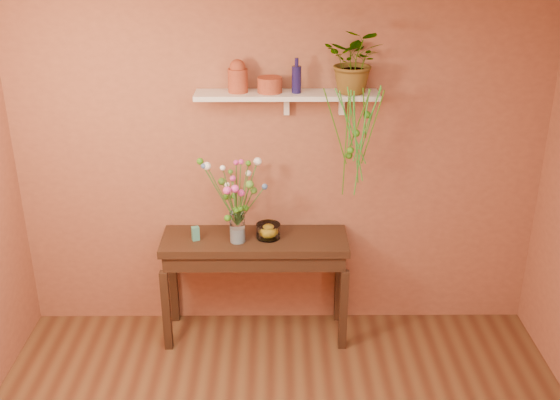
{
  "coord_description": "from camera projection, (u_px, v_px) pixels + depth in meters",
  "views": [
    {
      "loc": [
        -0.03,
        -2.69,
        3.08
      ],
      "look_at": [
        0.0,
        1.55,
        1.25
      ],
      "focal_mm": 42.3,
      "sensor_mm": 36.0,
      "label": 1
    }
  ],
  "objects": [
    {
      "name": "room",
      "position": [
        282.0,
        309.0,
        3.16
      ],
      "size": [
        4.04,
        4.04,
        2.7
      ],
      "color": "brown",
      "rests_on": "ground"
    },
    {
      "name": "sideboard",
      "position": [
        255.0,
        252.0,
        5.01
      ],
      "size": [
        1.4,
        0.45,
        0.85
      ],
      "color": "#361E14",
      "rests_on": "ground"
    },
    {
      "name": "glass_vase",
      "position": [
        237.0,
        229.0,
        4.87
      ],
      "size": [
        0.11,
        0.11,
        0.24
      ],
      "color": "white",
      "rests_on": "sideboard"
    },
    {
      "name": "lemon",
      "position": [
        268.0,
        231.0,
        4.96
      ],
      "size": [
        0.09,
        0.09,
        0.09
      ],
      "primitive_type": "sphere",
      "color": "yellow",
      "rests_on": "glass_bowl"
    },
    {
      "name": "plant_fronds",
      "position": [
        356.0,
        134.0,
        4.6
      ],
      "size": [
        0.41,
        0.34,
        0.83
      ],
      "color": "#377C18",
      "rests_on": "wall_shelf"
    },
    {
      "name": "carton",
      "position": [
        196.0,
        233.0,
        4.91
      ],
      "size": [
        0.06,
        0.06,
        0.11
      ],
      "primitive_type": "cube",
      "rotation": [
        0.0,
        0.0,
        0.37
      ],
      "color": "teal",
      "rests_on": "sideboard"
    },
    {
      "name": "terracotta_pot",
      "position": [
        270.0,
        85.0,
        4.63
      ],
      "size": [
        0.21,
        0.21,
        0.11
      ],
      "primitive_type": "cylinder",
      "rotation": [
        0.0,
        0.0,
        -0.24
      ],
      "color": "#A2462A",
      "rests_on": "wall_shelf"
    },
    {
      "name": "bouquet",
      "position": [
        235.0,
        186.0,
        4.71
      ],
      "size": [
        0.51,
        0.43,
        0.53
      ],
      "color": "#386B28",
      "rests_on": "glass_vase"
    },
    {
      "name": "glass_bowl",
      "position": [
        268.0,
        232.0,
        4.95
      ],
      "size": [
        0.18,
        0.18,
        0.11
      ],
      "color": "white",
      "rests_on": "sideboard"
    },
    {
      "name": "wall_shelf",
      "position": [
        288.0,
        95.0,
        4.66
      ],
      "size": [
        1.3,
        0.24,
        0.19
      ],
      "color": "white",
      "rests_on": "room"
    },
    {
      "name": "terracotta_jug",
      "position": [
        238.0,
        77.0,
        4.61
      ],
      "size": [
        0.17,
        0.17,
        0.23
      ],
      "color": "#A2462A",
      "rests_on": "wall_shelf"
    },
    {
      "name": "blue_bottle",
      "position": [
        297.0,
        79.0,
        4.59
      ],
      "size": [
        0.08,
        0.08,
        0.24
      ],
      "color": "#181348",
      "rests_on": "wall_shelf"
    },
    {
      "name": "spider_plant",
      "position": [
        355.0,
        61.0,
        4.55
      ],
      "size": [
        0.5,
        0.47,
        0.45
      ],
      "primitive_type": "imported",
      "rotation": [
        0.0,
        0.0,
        -0.34
      ],
      "color": "#377C18",
      "rests_on": "wall_shelf"
    }
  ]
}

